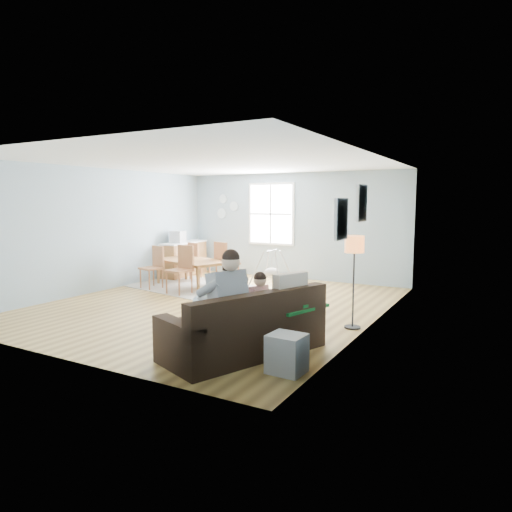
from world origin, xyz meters
The scene contains 22 objects.
room centered at (0.00, 0.00, 2.42)m, with size 8.40×9.40×3.90m.
window centered at (-0.60, 3.46, 1.65)m, with size 1.32×0.08×1.62m.
pictures centered at (2.97, -1.05, 1.85)m, with size 0.05×1.34×0.74m.
wall_plates centered at (-2.00, 3.47, 1.83)m, with size 0.67×0.02×0.66m.
sofa centered at (1.98, -2.22, 0.31)m, with size 1.63×2.32×0.86m.
green_throw centered at (2.16, -1.53, 0.55)m, with size 0.97×0.84×0.04m, color #155E25.
beige_pillow centered at (2.39, -1.78, 0.78)m, with size 0.14×0.51×0.51m, color beige.
father centered at (1.74, -2.46, 0.75)m, with size 1.06×0.76×1.41m.
nursing_pillow centered at (1.59, -2.40, 0.67)m, with size 0.56×0.56×0.15m, color silver.
infant centered at (1.61, -2.36, 0.76)m, with size 0.22×0.39×0.15m.
toddler centered at (1.98, -2.00, 0.73)m, with size 0.57×0.39×0.84m.
floor_lamp centered at (2.80, -0.34, 1.20)m, with size 0.29×0.29×1.45m.
storage_cube centered at (2.69, -2.54, 0.23)m, with size 0.43×0.38×0.45m.
rug centered at (-1.60, 1.29, 0.01)m, with size 2.68×2.04×0.01m, color gray.
dining_table centered at (-1.60, 1.29, 0.31)m, with size 1.77×0.99×0.62m, color brown.
chair_sw centered at (-2.19, 0.73, 0.55)m, with size 0.52×0.52×0.96m.
chair_se centered at (-1.26, 0.55, 0.60)m, with size 0.52×0.52×1.04m.
chair_nw centered at (-1.96, 2.03, 0.55)m, with size 0.53×0.53×0.96m.
chair_ne centered at (-1.01, 1.84, 0.59)m, with size 0.57×0.57×1.03m.
counter centered at (-2.70, 2.47, 0.46)m, with size 0.61×1.65×0.91m.
monitor centered at (-2.66, 2.16, 1.06)m, with size 0.36×0.34×0.31m.
baby_swing centered at (0.20, 1.96, 0.39)m, with size 0.86×0.87×0.87m.
Camera 1 is at (4.87, -7.16, 1.97)m, focal length 32.00 mm.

